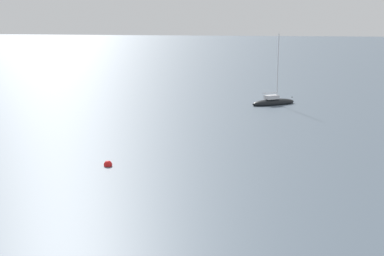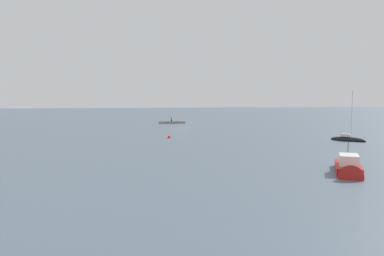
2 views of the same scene
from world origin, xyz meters
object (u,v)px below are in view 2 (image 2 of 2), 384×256
Objects in this scene: umbrella_open_green at (172,117)px; sailboat_black_near at (348,139)px; mooring_buoy_near at (169,137)px; person_seated_dark_left at (171,120)px; motorboat_red_mid at (349,169)px.

umbrella_open_green is 0.16× the size of sailboat_black_near.
mooring_buoy_near is (28.68, -11.06, -0.19)m from sailboat_black_near.
person_seated_dark_left is 0.08× the size of sailboat_black_near.
sailboat_black_near is (-21.82, 51.47, -1.52)m from umbrella_open_green.
mooring_buoy_near is (6.86, 40.41, -1.71)m from umbrella_open_green.
person_seated_dark_left is at bearing -99.61° from mooring_buoy_near.
person_seated_dark_left reaches higher than mooring_buoy_near.
sailboat_black_near is at bearing -93.19° from motorboat_red_mid.
motorboat_red_mid is 11.78× the size of mooring_buoy_near.
umbrella_open_green is 0.20× the size of motorboat_red_mid.
person_seated_dark_left is 0.53× the size of umbrella_open_green.
umbrella_open_green is 2.32× the size of mooring_buoy_near.
mooring_buoy_near is at bearing 88.56° from person_seated_dark_left.
motorboat_red_mid is 36.63m from mooring_buoy_near.
motorboat_red_mid is at bearing 19.77° from sailboat_black_near.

